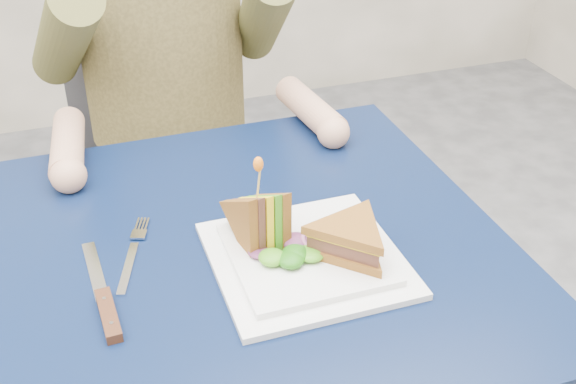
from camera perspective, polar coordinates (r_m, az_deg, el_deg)
name	(u,v)px	position (r m, az deg, el deg)	size (l,w,h in m)	color
table	(249,287)	(1.11, -3.09, -7.47)	(0.75, 0.75, 0.73)	black
chair	(166,138)	(1.77, -9.65, 4.27)	(0.42, 0.40, 0.93)	#47474C
plate	(306,257)	(1.02, 1.45, -5.18)	(0.26, 0.26, 0.02)	white
sandwich_flat	(350,239)	(1.00, 4.95, -3.72)	(0.19, 0.19, 0.05)	brown
sandwich_upright	(260,221)	(1.01, -2.25, -2.29)	(0.08, 0.14, 0.14)	brown
fork	(132,256)	(1.06, -12.23, -4.94)	(0.07, 0.17, 0.01)	silver
knife	(106,306)	(0.97, -14.20, -8.72)	(0.03, 0.22, 0.02)	silver
toothpick	(259,182)	(0.98, -2.33, 0.79)	(0.00, 0.00, 0.06)	tan
toothpick_frill	(258,164)	(0.96, -2.36, 2.21)	(0.01, 0.01, 0.02)	orange
lettuce_spill	(307,241)	(1.02, 1.54, -3.86)	(0.15, 0.13, 0.02)	#337A14
onion_ring	(315,238)	(1.01, 2.17, -3.68)	(0.04, 0.04, 0.01)	#9E4C7A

